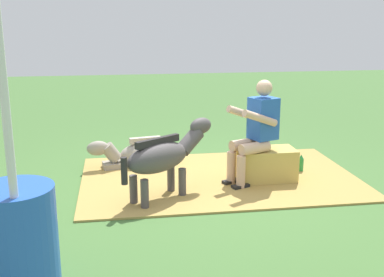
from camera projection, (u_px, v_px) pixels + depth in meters
name	position (u px, v px, depth m)	size (l,w,h in m)	color
ground_plane	(207.00, 186.00, 6.04)	(24.00, 24.00, 0.00)	#426B33
hay_patch	(219.00, 178.00, 6.31)	(3.54, 2.25, 0.02)	#AD8C47
hay_bale	(265.00, 165.00, 6.17)	(0.75, 0.41, 0.43)	tan
person_seated	(256.00, 128.00, 5.99)	(0.72, 0.57, 1.31)	#D8AD8C
pony_standing	(164.00, 156.00, 5.51)	(1.17, 0.92, 0.87)	#4C4747
pony_lying	(144.00, 153.00, 6.80)	(1.36, 0.55, 0.42)	gray
soda_bottle	(301.00, 164.00, 6.54)	(0.07, 0.07, 0.25)	#268C3F
water_barrel	(17.00, 242.00, 3.61)	(0.60, 0.60, 0.86)	blue
tent_pole_right	(9.00, 143.00, 3.22)	(0.06, 0.06, 2.48)	silver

